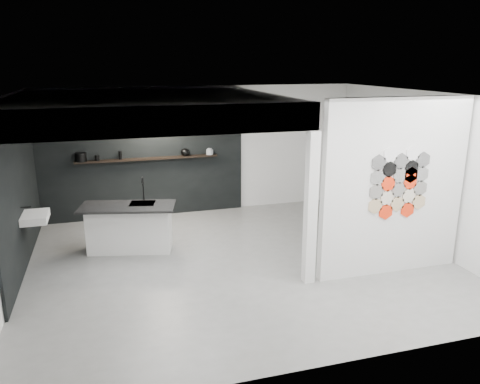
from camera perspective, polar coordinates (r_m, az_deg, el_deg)
name	(u,v)px	position (r m, az deg, el deg)	size (l,w,h in m)	color
floor	(239,262)	(8.08, -0.09, -8.52)	(7.00, 6.00, 0.01)	slate
partition_panel	(394,188)	(7.67, 18.26, 0.48)	(2.45, 0.15, 2.80)	silver
bay_clad_back	(143,164)	(10.30, -11.73, 3.39)	(4.40, 0.04, 2.35)	black
bay_clad_left	(19,196)	(8.48, -25.31, -0.43)	(0.04, 4.00, 2.35)	black
bulkhead	(149,108)	(8.15, -11.06, 10.06)	(4.40, 4.00, 0.40)	silver
corner_column	(311,209)	(7.05, 8.61, -2.09)	(0.16, 0.16, 2.35)	silver
fascia_beam	(163,121)	(6.25, -9.33, 8.53)	(4.40, 0.16, 0.40)	silver
wall_basin	(35,217)	(8.34, -23.69, -2.83)	(0.40, 0.60, 0.12)	silver
display_shelf	(148,159)	(10.18, -11.16, 4.00)	(3.00, 0.15, 0.04)	black
kitchen_island	(130,227)	(8.62, -13.29, -4.15)	(1.76, 1.08, 1.32)	silver
stockpot	(81,157)	(10.14, -18.82, 4.04)	(0.22, 0.22, 0.18)	black
kettle	(185,152)	(10.26, -6.71, 4.85)	(0.19, 0.19, 0.16)	black
glass_bowl	(210,152)	(10.37, -3.72, 4.89)	(0.16, 0.16, 0.11)	gray
glass_vase	(210,151)	(10.36, -3.72, 4.97)	(0.10, 0.10, 0.14)	gray
bottle_dark	(120,155)	(10.13, -14.40, 4.36)	(0.07, 0.07, 0.17)	black
utensil_cup	(97,158)	(10.13, -17.03, 3.99)	(0.09, 0.09, 0.11)	black
hex_tile_cluster	(400,183)	(7.60, 18.90, 1.10)	(1.04, 0.02, 1.16)	tan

